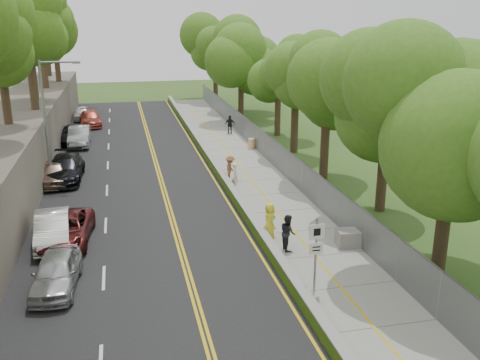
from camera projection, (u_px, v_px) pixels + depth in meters
The scene contains 25 objects.
ground at pixel (268, 262), 24.00m from camera, with size 140.00×140.00×0.00m, color #33511E.
road at pixel (134, 175), 36.83m from camera, with size 11.20×66.00×0.04m, color black.
sidewalk at pixel (246, 168), 38.50m from camera, with size 4.20×66.00×0.05m, color gray.
jersey_barrier at pixel (215, 167), 37.94m from camera, with size 0.42×66.00×0.60m, color #70D216.
rock_embankment at pixel (5, 154), 34.53m from camera, with size 5.00×66.00×4.00m, color #595147.
chainlink_fence at pixel (274, 154), 38.66m from camera, with size 0.04×66.00×2.00m, color slate.
trees_fenceside at pixel (308, 69), 37.38m from camera, with size 7.00×66.00×14.00m, color #4B7D22, non-canonical shape.
streetlight at pixel (48, 114), 33.46m from camera, with size 2.52×0.22×8.00m.
signpost at pixel (316, 247), 20.83m from camera, with size 0.62×0.09×3.10m.
construction_barrel at pixel (251, 144), 43.92m from camera, with size 0.51×0.51×0.84m, color #FF7500.
concrete_block at pixel (349, 238), 25.47m from camera, with size 1.17×0.88×0.78m, color slate.
car_0 at pixel (56, 272), 21.42m from camera, with size 1.68×4.18×1.42m, color #B0AFB4.
car_1 at pixel (52, 229), 25.68m from camera, with size 1.56×4.48×1.48m, color white.
car_2 at pixel (66, 230), 25.71m from camera, with size 2.28×4.95×1.38m, color maroon.
car_3 at pixel (65, 169), 35.43m from camera, with size 2.24×5.52×1.60m, color black.
car_4 at pixel (53, 173), 34.69m from camera, with size 1.79×4.44×1.51m, color gray.
car_5 at pixel (79, 136), 44.96m from camera, with size 1.67×4.80×1.58m, color #A7A8AD.
car_6 at pixel (73, 134), 46.18m from camera, with size 2.36×5.12×1.42m, color black.
car_7 at pixel (90, 119), 52.91m from camera, with size 2.02×4.96×1.44m, color #97382A.
car_8 at pixel (82, 113), 55.99m from camera, with size 1.61×4.00×1.36m, color white.
painter_0 at pixel (269, 220), 26.27m from camera, with size 0.88×0.57×1.80m, color yellow.
painter_1 at pixel (235, 176), 33.58m from camera, with size 0.62×0.41×1.71m, color white.
painter_2 at pixel (288, 232), 24.92m from camera, with size 0.84×0.65×1.73m, color black.
painter_3 at pixel (230, 169), 35.06m from camera, with size 1.14×0.65×1.76m, color brown.
person_far at pixel (230, 125), 49.33m from camera, with size 1.00×0.42×1.70m, color black.
Camera 1 is at (-6.08, -21.01, 10.63)m, focal length 40.00 mm.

